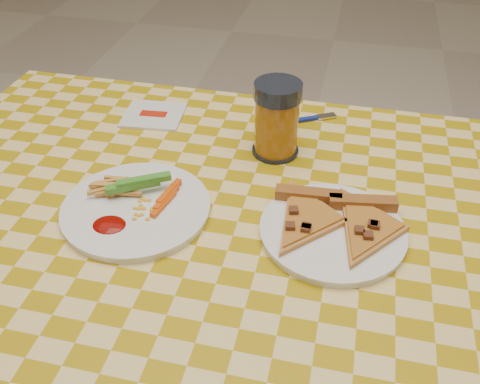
{
  "coord_description": "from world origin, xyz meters",
  "views": [
    {
      "loc": [
        0.15,
        -0.65,
        1.34
      ],
      "look_at": [
        -0.01,
        0.05,
        0.78
      ],
      "focal_mm": 40.0,
      "sensor_mm": 36.0,
      "label": 1
    }
  ],
  "objects_px": {
    "plate_left": "(136,209)",
    "plate_right": "(332,232)",
    "drink_glass": "(277,120)",
    "table": "(238,253)"
  },
  "relations": [
    {
      "from": "plate_left",
      "to": "plate_right",
      "type": "distance_m",
      "value": 0.33
    },
    {
      "from": "plate_left",
      "to": "drink_glass",
      "type": "height_order",
      "value": "drink_glass"
    },
    {
      "from": "plate_right",
      "to": "drink_glass",
      "type": "distance_m",
      "value": 0.26
    },
    {
      "from": "table",
      "to": "drink_glass",
      "type": "bearing_deg",
      "value": 83.66
    },
    {
      "from": "plate_left",
      "to": "table",
      "type": "bearing_deg",
      "value": 4.95
    },
    {
      "from": "table",
      "to": "drink_glass",
      "type": "distance_m",
      "value": 0.26
    },
    {
      "from": "plate_left",
      "to": "plate_right",
      "type": "relative_size",
      "value": 1.07
    },
    {
      "from": "drink_glass",
      "to": "plate_left",
      "type": "bearing_deg",
      "value": -130.11
    },
    {
      "from": "table",
      "to": "plate_right",
      "type": "distance_m",
      "value": 0.17
    },
    {
      "from": "drink_glass",
      "to": "table",
      "type": "bearing_deg",
      "value": -96.34
    }
  ]
}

